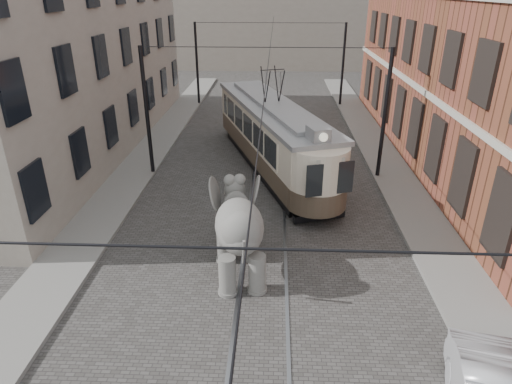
{
  "coord_description": "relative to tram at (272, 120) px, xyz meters",
  "views": [
    {
      "loc": [
        0.28,
        -13.76,
        8.32
      ],
      "look_at": [
        -0.31,
        -0.38,
        2.1
      ],
      "focal_mm": 31.19,
      "sensor_mm": 36.0,
      "label": 1
    }
  ],
  "objects": [
    {
      "name": "tram_rails",
      "position": [
        -0.12,
        -7.19,
        -2.42
      ],
      "size": [
        1.54,
        80.0,
        0.02
      ],
      "primitive_type": null,
      "color": "slate",
      "rests_on": "ground"
    },
    {
      "name": "elephant",
      "position": [
        -0.86,
        -9.29,
        -1.06
      ],
      "size": [
        3.16,
        4.83,
        2.75
      ],
      "primitive_type": null,
      "rotation": [
        0.0,
        0.0,
        0.16
      ],
      "color": "#5D5B56",
      "rests_on": "ground"
    },
    {
      "name": "brick_building",
      "position": [
        10.88,
        1.81,
        3.57
      ],
      "size": [
        8.0,
        26.0,
        12.0
      ],
      "primitive_type": "cube",
      "color": "brown",
      "rests_on": "ground"
    },
    {
      "name": "sidewalk_right",
      "position": [
        5.88,
        -7.19,
        -2.36
      ],
      "size": [
        2.0,
        60.0,
        0.15
      ],
      "primitive_type": "cube",
      "color": "slate",
      "rests_on": "ground"
    },
    {
      "name": "stucco_building",
      "position": [
        -11.12,
        2.81,
        2.57
      ],
      "size": [
        7.0,
        24.0,
        10.0
      ],
      "primitive_type": "cube",
      "color": "gray",
      "rests_on": "ground"
    },
    {
      "name": "catenary",
      "position": [
        -0.32,
        -2.19,
        0.57
      ],
      "size": [
        11.0,
        30.2,
        6.0
      ],
      "primitive_type": null,
      "color": "black",
      "rests_on": "ground"
    },
    {
      "name": "tram",
      "position": [
        0.0,
        0.0,
        0.0
      ],
      "size": [
        6.34,
        12.42,
        4.87
      ],
      "primitive_type": null,
      "rotation": [
        0.0,
        0.0,
        0.33
      ],
      "color": "beige",
      "rests_on": "ground"
    },
    {
      "name": "ground",
      "position": [
        -0.12,
        -7.19,
        -2.43
      ],
      "size": [
        120.0,
        120.0,
        0.0
      ],
      "primitive_type": "plane",
      "color": "#464341"
    },
    {
      "name": "sidewalk_left",
      "position": [
        -6.62,
        -7.19,
        -2.36
      ],
      "size": [
        2.0,
        60.0,
        0.15
      ],
      "primitive_type": "cube",
      "color": "slate",
      "rests_on": "ground"
    }
  ]
}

